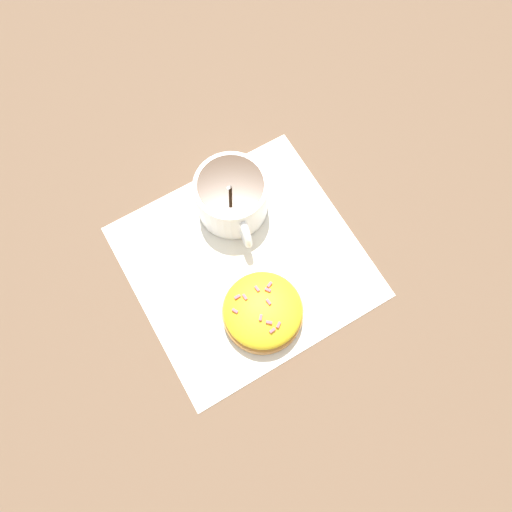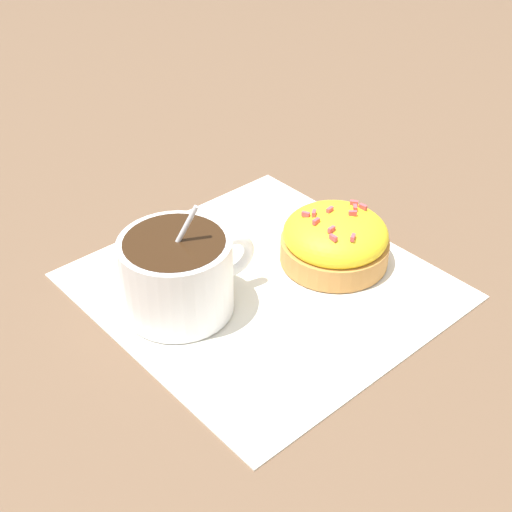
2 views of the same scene
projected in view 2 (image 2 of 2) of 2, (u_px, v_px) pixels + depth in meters
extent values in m
plane|color=brown|center=(263.00, 286.00, 0.61)|extent=(3.00, 3.00, 0.00)
cube|color=white|center=(263.00, 285.00, 0.61)|extent=(0.30, 0.31, 0.00)
cylinder|color=white|center=(177.00, 275.00, 0.57)|extent=(0.09, 0.09, 0.07)
cylinder|color=#331E0F|center=(175.00, 247.00, 0.55)|extent=(0.08, 0.08, 0.01)
torus|color=white|center=(232.00, 255.00, 0.59)|extent=(0.04, 0.01, 0.04)
ellipsoid|color=silver|center=(210.00, 294.00, 0.58)|extent=(0.03, 0.02, 0.01)
cylinder|color=silver|center=(171.00, 255.00, 0.55)|extent=(0.04, 0.02, 0.09)
cylinder|color=#C18442|center=(334.00, 250.00, 0.63)|extent=(0.10, 0.10, 0.02)
ellipsoid|color=yellow|center=(336.00, 233.00, 0.62)|extent=(0.09, 0.09, 0.04)
cube|color=#EA4C56|center=(353.00, 237.00, 0.59)|extent=(0.01, 0.01, 0.00)
cube|color=#EA4C56|center=(355.00, 208.00, 0.62)|extent=(0.01, 0.01, 0.00)
cube|color=#EA4C56|center=(353.00, 213.00, 0.61)|extent=(0.01, 0.01, 0.00)
cube|color=#EA4C56|center=(331.00, 229.00, 0.59)|extent=(0.01, 0.00, 0.00)
cube|color=#EA4C56|center=(356.00, 204.00, 0.63)|extent=(0.01, 0.01, 0.00)
cube|color=#EA4C56|center=(333.00, 238.00, 0.59)|extent=(0.00, 0.01, 0.00)
cube|color=#EA4C56|center=(363.00, 207.00, 0.62)|extent=(0.00, 0.01, 0.00)
cube|color=#EA4C56|center=(306.00, 214.00, 0.61)|extent=(0.01, 0.01, 0.00)
cube|color=#EA4C56|center=(314.00, 213.00, 0.61)|extent=(0.01, 0.01, 0.00)
cube|color=#EA4C56|center=(327.00, 208.00, 0.62)|extent=(0.01, 0.00, 0.00)
cube|color=#EA4C56|center=(316.00, 221.00, 0.60)|extent=(0.01, 0.00, 0.00)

